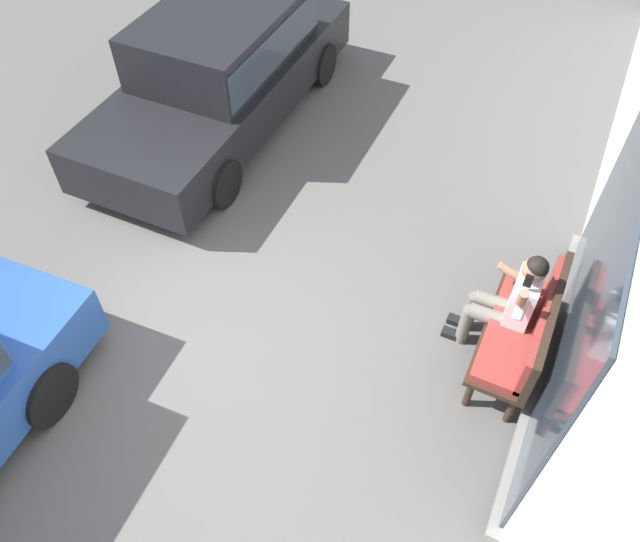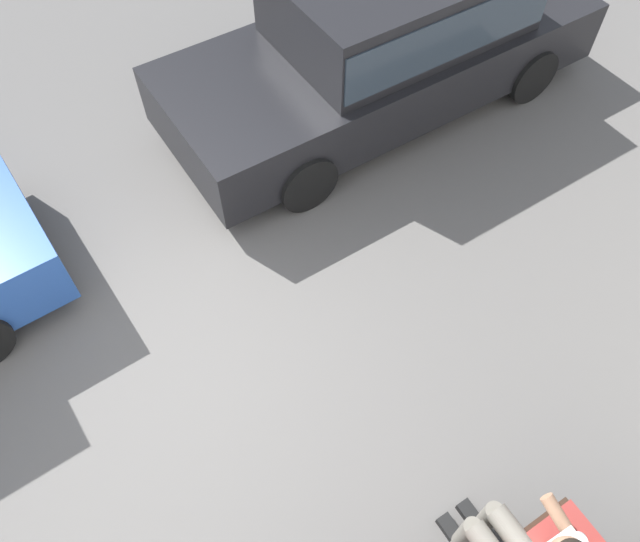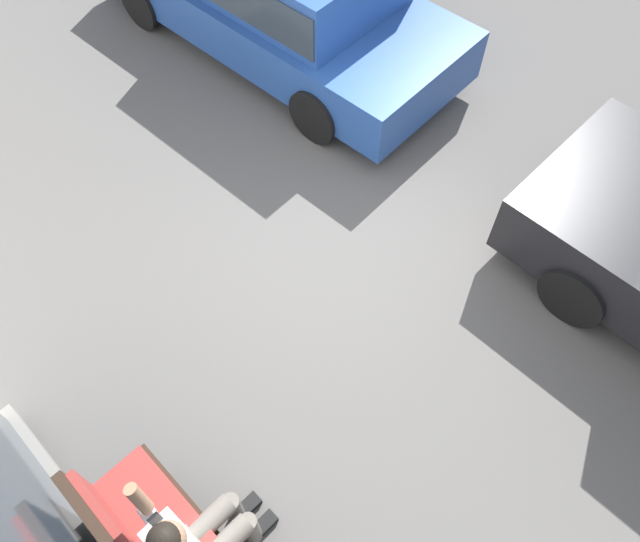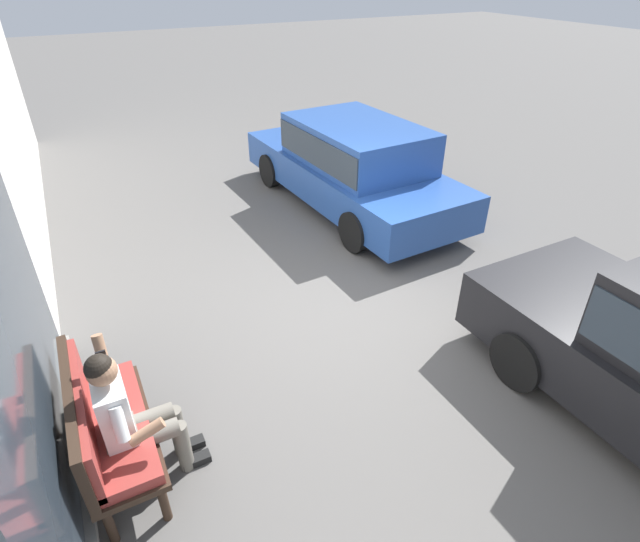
% 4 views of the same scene
% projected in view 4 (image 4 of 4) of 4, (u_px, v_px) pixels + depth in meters
% --- Properties ---
extents(ground_plane, '(60.00, 60.00, 0.00)m').
position_uv_depth(ground_plane, '(347.00, 307.00, 6.20)').
color(ground_plane, '#565451').
extents(bench, '(1.40, 0.55, 1.01)m').
position_uv_depth(bench, '(101.00, 424.00, 3.92)').
color(bench, '#332319').
rests_on(bench, ground_plane).
extents(person_on_phone, '(0.73, 0.74, 1.34)m').
position_uv_depth(person_on_phone, '(131.00, 415.00, 3.83)').
color(person_on_phone, '#6B665B').
rests_on(person_on_phone, ground_plane).
extents(parked_car_mid, '(4.68, 2.04, 1.46)m').
position_uv_depth(parked_car_mid, '(353.00, 162.00, 8.33)').
color(parked_car_mid, '#23478E').
rests_on(parked_car_mid, ground_plane).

